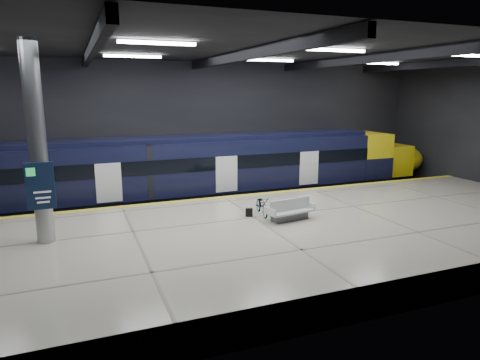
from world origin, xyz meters
TOP-DOWN VIEW (x-y plane):
  - ground at (0.00, 0.00)m, footprint 30.00×30.00m
  - room_shell at (-0.00, 0.00)m, footprint 30.10×16.10m
  - platform at (0.00, -2.50)m, footprint 30.00×11.00m
  - safety_strip at (0.00, 2.75)m, footprint 30.00×0.40m
  - rails at (0.00, 5.50)m, footprint 30.00×1.52m
  - train at (-0.63, 5.50)m, footprint 29.40×2.84m
  - bench at (1.21, -1.84)m, footprint 2.12×1.12m
  - bicycle at (0.46, -0.76)m, footprint 0.81×1.71m
  - pannier_bag at (-0.14, -0.76)m, footprint 0.35×0.29m
  - info_column at (-8.00, -1.03)m, footprint 0.90×0.78m

SIDE VIEW (x-z plane):
  - ground at x=0.00m, z-range 0.00..0.00m
  - rails at x=0.00m, z-range 0.00..0.16m
  - platform at x=0.00m, z-range 0.00..1.10m
  - safety_strip at x=0.00m, z-range 1.10..1.11m
  - pannier_bag at x=-0.14m, z-range 1.10..1.45m
  - bench at x=1.21m, z-range 0.97..1.86m
  - bicycle at x=0.46m, z-range 1.10..1.96m
  - train at x=-0.63m, z-range 0.16..3.95m
  - info_column at x=-8.00m, z-range 1.01..7.91m
  - room_shell at x=0.00m, z-range 1.69..9.74m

